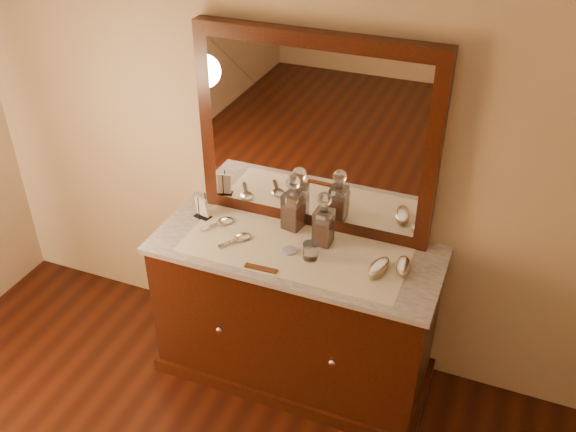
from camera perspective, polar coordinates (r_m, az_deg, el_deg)
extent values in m
plane|color=tan|center=(3.06, 2.78, 8.48)|extent=(4.50, 4.50, 0.00)
cube|color=black|center=(3.38, 0.64, -8.94)|extent=(1.40, 0.55, 0.82)
cube|color=black|center=(3.64, 0.60, -13.25)|extent=(1.46, 0.59, 0.08)
sphere|color=silver|center=(3.26, -6.21, -10.16)|extent=(0.04, 0.04, 0.04)
sphere|color=silver|center=(3.09, 3.99, -13.04)|extent=(0.04, 0.04, 0.04)
cube|color=silver|center=(3.11, 0.68, -3.14)|extent=(1.44, 0.59, 0.03)
cube|color=black|center=(3.04, 2.43, 7.26)|extent=(1.20, 0.08, 1.00)
cube|color=white|center=(3.01, 2.21, 7.00)|extent=(1.06, 0.01, 0.86)
cube|color=silver|center=(3.09, 0.55, -3.09)|extent=(1.10, 0.45, 0.00)
cylinder|color=white|center=(3.07, 0.14, -3.15)|extent=(0.08, 0.08, 0.01)
cube|color=brown|center=(2.97, -2.46, -4.74)|extent=(0.16, 0.04, 0.01)
cube|color=black|center=(3.36, -7.66, -0.05)|extent=(0.10, 0.07, 0.01)
cylinder|color=black|center=(3.31, -8.06, 0.68)|extent=(0.01, 0.01, 0.14)
cylinder|color=black|center=(3.34, -7.43, 1.09)|extent=(0.01, 0.01, 0.14)
cube|color=white|center=(3.33, -7.74, 0.82)|extent=(0.08, 0.05, 0.11)
cube|color=brown|center=(3.21, 0.46, 0.02)|extent=(0.09, 0.09, 0.14)
cube|color=white|center=(3.20, 0.46, 0.46)|extent=(0.11, 0.11, 0.20)
cylinder|color=white|center=(3.13, 0.47, 2.22)|extent=(0.05, 0.05, 0.03)
sphere|color=white|center=(3.11, 0.47, 3.07)|extent=(0.09, 0.09, 0.08)
cube|color=brown|center=(3.10, 3.19, -1.46)|extent=(0.07, 0.07, 0.13)
cube|color=white|center=(3.09, 3.21, -1.03)|extent=(0.09, 0.09, 0.19)
cylinder|color=white|center=(3.03, 3.27, 0.67)|extent=(0.04, 0.04, 0.03)
sphere|color=white|center=(3.00, 3.30, 1.50)|extent=(0.07, 0.07, 0.07)
ellipsoid|color=#928159|center=(2.97, 8.16, -4.81)|extent=(0.11, 0.18, 0.02)
ellipsoid|color=silver|center=(2.96, 8.19, -4.49)|extent=(0.11, 0.18, 0.02)
ellipsoid|color=#928159|center=(3.00, 10.33, -4.65)|extent=(0.09, 0.16, 0.02)
ellipsoid|color=silver|center=(2.99, 10.37, -4.37)|extent=(0.09, 0.16, 0.02)
ellipsoid|color=silver|center=(3.30, -5.72, -0.45)|extent=(0.11, 0.12, 0.02)
cube|color=silver|center=(3.26, -6.97, -0.99)|extent=(0.08, 0.12, 0.01)
ellipsoid|color=silver|center=(3.17, -4.13, -1.90)|extent=(0.11, 0.12, 0.02)
cube|color=silver|center=(3.14, -5.38, -2.45)|extent=(0.08, 0.11, 0.01)
cylinder|color=white|center=(3.01, 2.02, -3.18)|extent=(0.07, 0.07, 0.08)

